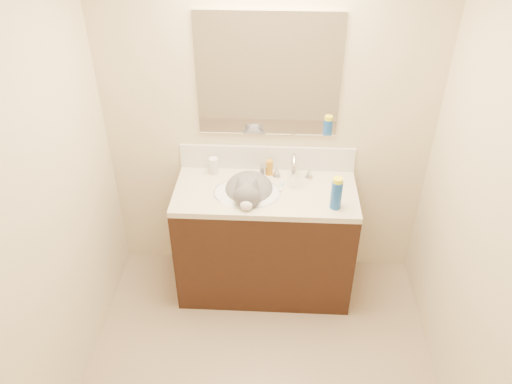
# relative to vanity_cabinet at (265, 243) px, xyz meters

# --- Properties ---
(room_shell) EXTENTS (2.24, 2.54, 2.52)m
(room_shell) POSITION_rel_vanity_cabinet_xyz_m (0.00, -0.97, 1.08)
(room_shell) COLOR beige
(room_shell) RESTS_ON ground
(vanity_cabinet) EXTENTS (1.20, 0.55, 0.82)m
(vanity_cabinet) POSITION_rel_vanity_cabinet_xyz_m (0.00, 0.00, 0.00)
(vanity_cabinet) COLOR black
(vanity_cabinet) RESTS_ON ground
(counter_slab) EXTENTS (1.20, 0.55, 0.04)m
(counter_slab) POSITION_rel_vanity_cabinet_xyz_m (0.00, 0.00, 0.43)
(counter_slab) COLOR beige
(counter_slab) RESTS_ON vanity_cabinet
(basin) EXTENTS (0.45, 0.36, 0.14)m
(basin) POSITION_rel_vanity_cabinet_xyz_m (-0.12, -0.03, 0.38)
(basin) COLOR white
(basin) RESTS_ON vanity_cabinet
(faucet) EXTENTS (0.28, 0.20, 0.21)m
(faucet) POSITION_rel_vanity_cabinet_xyz_m (0.18, 0.14, 0.54)
(faucet) COLOR silver
(faucet) RESTS_ON counter_slab
(cat) EXTENTS (0.38, 0.47, 0.35)m
(cat) POSITION_rel_vanity_cabinet_xyz_m (-0.11, -0.01, 0.43)
(cat) COLOR #565456
(cat) RESTS_ON basin
(backsplash) EXTENTS (1.20, 0.02, 0.18)m
(backsplash) POSITION_rel_vanity_cabinet_xyz_m (0.00, 0.26, 0.54)
(backsplash) COLOR silver
(backsplash) RESTS_ON counter_slab
(mirror) EXTENTS (0.90, 0.02, 0.80)m
(mirror) POSITION_rel_vanity_cabinet_xyz_m (0.00, 0.26, 1.13)
(mirror) COLOR white
(mirror) RESTS_ON room_shell
(pill_bottle) EXTENTS (0.08, 0.08, 0.12)m
(pill_bottle) POSITION_rel_vanity_cabinet_xyz_m (-0.36, 0.19, 0.51)
(pill_bottle) COLOR silver
(pill_bottle) RESTS_ON counter_slab
(pill_label) EXTENTS (0.08, 0.08, 0.04)m
(pill_label) POSITION_rel_vanity_cabinet_xyz_m (-0.36, 0.19, 0.49)
(pill_label) COLOR orange
(pill_label) RESTS_ON pill_bottle
(silver_jar) EXTENTS (0.07, 0.07, 0.06)m
(silver_jar) POSITION_rel_vanity_cabinet_xyz_m (-0.02, 0.20, 0.48)
(silver_jar) COLOR #B7B7BC
(silver_jar) RESTS_ON counter_slab
(amber_bottle) EXTENTS (0.06, 0.06, 0.11)m
(amber_bottle) POSITION_rel_vanity_cabinet_xyz_m (0.02, 0.20, 0.51)
(amber_bottle) COLOR #C08016
(amber_bottle) RESTS_ON counter_slab
(toothbrush) EXTENTS (0.03, 0.14, 0.01)m
(toothbrush) POSITION_rel_vanity_cabinet_xyz_m (0.11, 0.06, 0.46)
(toothbrush) COLOR silver
(toothbrush) RESTS_ON counter_slab
(toothbrush_head) EXTENTS (0.02, 0.03, 0.01)m
(toothbrush_head) POSITION_rel_vanity_cabinet_xyz_m (0.11, 0.06, 0.46)
(toothbrush_head) COLOR #5E9CC9
(toothbrush_head) RESTS_ON counter_slab
(spray_can) EXTENTS (0.08, 0.08, 0.19)m
(spray_can) POSITION_rel_vanity_cabinet_xyz_m (0.44, -0.16, 0.54)
(spray_can) COLOR #164B9F
(spray_can) RESTS_ON counter_slab
(spray_cap) EXTENTS (0.07, 0.07, 0.04)m
(spray_cap) POSITION_rel_vanity_cabinet_xyz_m (0.44, -0.16, 0.65)
(spray_cap) COLOR #F9F21A
(spray_cap) RESTS_ON spray_can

